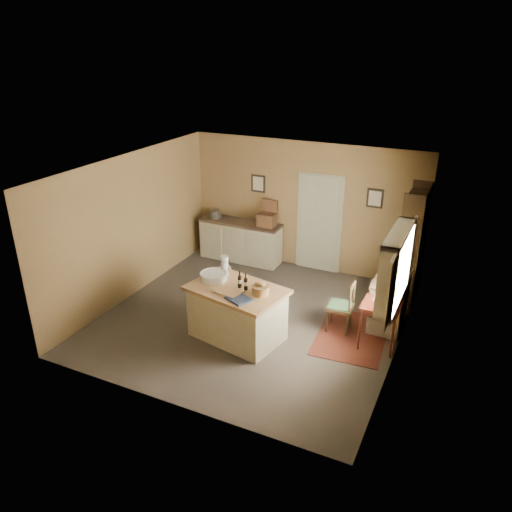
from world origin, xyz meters
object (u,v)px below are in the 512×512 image
(desk_chair, at_px, (340,306))
(shelving_unit, at_px, (415,245))
(work_island, at_px, (237,311))
(sideboard, at_px, (241,240))
(writing_desk, at_px, (384,304))
(right_cabinet, at_px, (389,301))

(desk_chair, xyz_separation_m, shelving_unit, (0.87, 1.70, 0.64))
(work_island, xyz_separation_m, desk_chair, (1.46, 0.94, -0.03))
(sideboard, relative_size, desk_chair, 2.07)
(work_island, distance_m, shelving_unit, 3.57)
(sideboard, distance_m, writing_desk, 4.02)
(sideboard, bearing_deg, right_cabinet, -21.21)
(work_island, xyz_separation_m, right_cabinet, (2.17, 1.46, -0.02))
(writing_desk, height_order, right_cabinet, right_cabinet)
(sideboard, height_order, writing_desk, sideboard)
(desk_chair, bearing_deg, work_island, -150.66)
(writing_desk, distance_m, shelving_unit, 1.76)
(writing_desk, xyz_separation_m, right_cabinet, (-0.00, 0.52, -0.22))
(work_island, distance_m, right_cabinet, 2.62)
(sideboard, height_order, right_cabinet, sideboard)
(sideboard, xyz_separation_m, writing_desk, (3.54, -1.90, 0.19))
(work_island, relative_size, desk_chair, 1.88)
(work_island, height_order, shelving_unit, shelving_unit)
(right_cabinet, distance_m, shelving_unit, 1.34)
(sideboard, distance_m, right_cabinet, 3.80)
(writing_desk, distance_m, desk_chair, 0.75)
(writing_desk, xyz_separation_m, shelving_unit, (0.16, 1.70, 0.41))
(sideboard, distance_m, desk_chair, 3.41)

